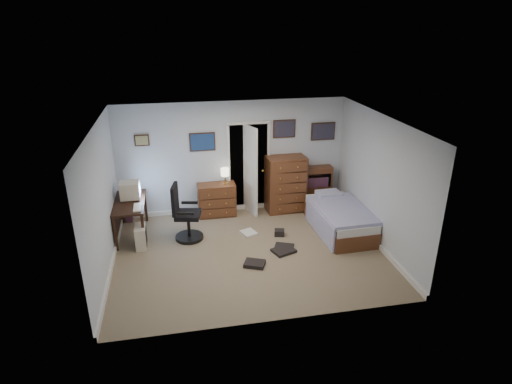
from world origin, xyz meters
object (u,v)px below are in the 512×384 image
Objects in this scene: computer_desk at (126,210)px; office_chair at (185,218)px; tall_dresser at (285,184)px; bed at (339,218)px; low_dresser at (217,200)px.

computer_desk is 1.11× the size of office_chair.
tall_dresser is (2.29, 0.97, 0.19)m from office_chair.
office_chair is 0.90× the size of tall_dresser.
bed is (3.13, -0.25, -0.16)m from office_chair.
office_chair is 2.50m from tall_dresser.
low_dresser is (1.88, 0.62, -0.20)m from computer_desk.
office_chair is 0.62× the size of bed.
low_dresser is 0.44× the size of bed.
computer_desk reaches higher than low_dresser.
low_dresser is 1.58m from tall_dresser.
bed is (4.27, -0.63, -0.29)m from computer_desk.
low_dresser is at bearing 65.08° from office_chair.
bed is (2.40, -1.24, -0.08)m from low_dresser.
bed is at bearing -59.58° from tall_dresser.
low_dresser is (0.73, 0.99, -0.08)m from office_chair.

